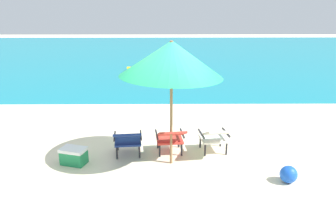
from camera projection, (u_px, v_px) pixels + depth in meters
name	position (u px, v px, depth m)	size (l,w,h in m)	color
ground_plane	(167.00, 101.00, 10.61)	(40.00, 40.00, 0.00)	beige
ocean_band	(166.00, 56.00, 18.84)	(40.00, 18.00, 0.01)	teal
swim_buoy	(146.00, 69.00, 14.90)	(0.18, 0.18, 1.60)	yellow
lounge_chair_left	(128.00, 139.00, 6.74)	(0.62, 0.92, 0.68)	navy
lounge_chair_center	(170.00, 137.00, 6.83)	(0.63, 0.93, 0.68)	red
lounge_chair_right	(216.00, 136.00, 6.87)	(0.65, 0.94, 0.68)	silver
beach_umbrella_center	(171.00, 59.00, 6.01)	(2.53, 2.53, 2.35)	olive
beach_ball	(289.00, 174.00, 5.90)	(0.30, 0.30, 0.30)	blue
cooler_box	(74.00, 156.00, 6.57)	(0.54, 0.44, 0.32)	#1E844C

